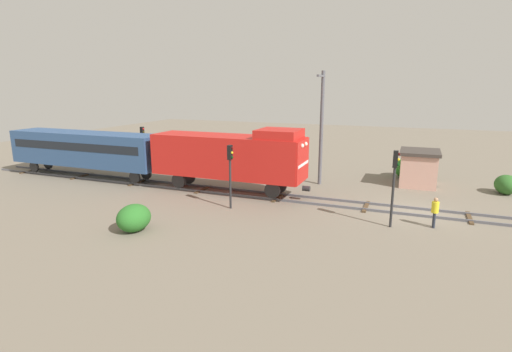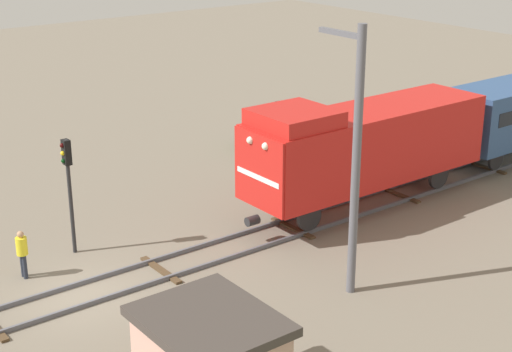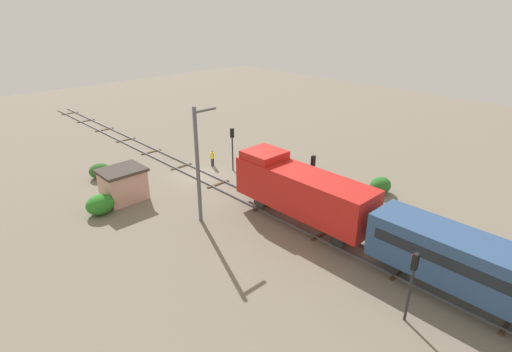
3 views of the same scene
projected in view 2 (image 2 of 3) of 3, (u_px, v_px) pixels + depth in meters
ground_plane at (82, 296)px, 25.25m from camera, size 106.38×106.38×0.00m
railway_track at (82, 294)px, 25.22m from camera, size 2.40×70.92×0.16m
locomotive at (364, 143)px, 31.45m from camera, size 2.90×11.60×4.60m
traffic_signal_near at (68, 175)px, 27.35m from camera, size 0.32×0.34×4.26m
traffic_signal_mid at (279, 130)px, 33.06m from camera, size 0.32×0.34×4.05m
worker_near_track at (22, 251)px, 26.17m from camera, size 0.38×0.38×1.70m
catenary_mast at (355, 157)px, 24.06m from camera, size 1.94×0.28×8.70m
bush_mid at (257, 134)px, 39.68m from camera, size 2.02×1.65×1.47m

